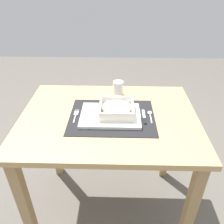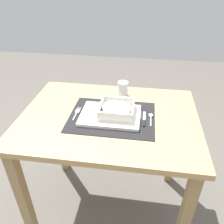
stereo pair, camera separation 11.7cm
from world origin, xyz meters
The scene contains 10 objects.
ground_plane centered at (0.00, 0.00, 0.00)m, with size 6.00×6.00×0.00m, color #59544C.
dining_table centered at (0.00, 0.00, 0.63)m, with size 0.92×0.69×0.75m.
placemat centered at (0.02, -0.01, 0.75)m, with size 0.44×0.34×0.00m, color black.
serving_plate centered at (0.01, -0.01, 0.76)m, with size 0.30×0.22×0.02m, color white.
porridge_bowl centered at (0.04, 0.00, 0.79)m, with size 0.17×0.17×0.05m.
fork centered at (-0.17, 0.00, 0.76)m, with size 0.02×0.13×0.00m.
spoon centered at (0.22, 0.01, 0.76)m, with size 0.02×0.11×0.01m.
butter_knife centered at (0.18, -0.02, 0.76)m, with size 0.01×0.13×0.01m.
bread_knife centered at (0.16, -0.01, 0.76)m, with size 0.01×0.13×0.01m.
drinking_glass centered at (0.05, 0.23, 0.79)m, with size 0.06×0.06×0.09m.
Camera 2 is at (0.16, -0.98, 1.42)m, focal length 36.82 mm.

